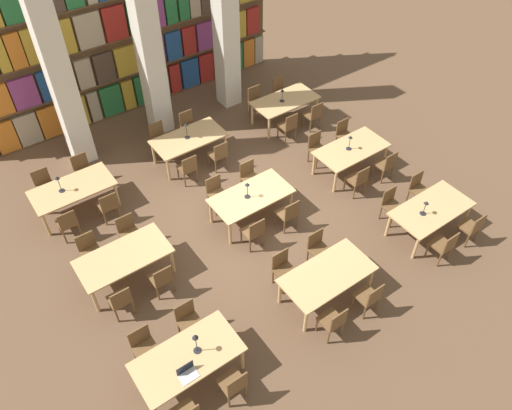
# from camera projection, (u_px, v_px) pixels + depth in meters

# --- Properties ---
(ground_plane) EXTENTS (40.00, 40.00, 0.00)m
(ground_plane) POSITION_uv_depth(u_px,v_px,m) (249.00, 218.00, 11.92)
(ground_plane) COLOR brown
(bookshelf_bank) EXTENTS (9.34, 0.35, 5.50)m
(bookshelf_bank) POSITION_uv_depth(u_px,v_px,m) (123.00, 19.00, 13.41)
(bookshelf_bank) COLOR brown
(bookshelf_bank) RESTS_ON ground_plane
(pillar_left) EXTENTS (0.56, 0.56, 6.00)m
(pillar_left) POSITION_uv_depth(u_px,v_px,m) (53.00, 56.00, 11.40)
(pillar_left) COLOR silver
(pillar_left) RESTS_ON ground_plane
(pillar_center) EXTENTS (0.56, 0.56, 6.00)m
(pillar_center) POSITION_uv_depth(u_px,v_px,m) (146.00, 29.00, 12.36)
(pillar_center) COLOR silver
(pillar_center) RESTS_ON ground_plane
(pillar_right) EXTENTS (0.56, 0.56, 6.00)m
(pillar_right) POSITION_uv_depth(u_px,v_px,m) (225.00, 5.00, 13.32)
(pillar_right) COLOR silver
(pillar_right) RESTS_ON ground_plane
(reading_table_0) EXTENTS (1.89, 0.97, 0.72)m
(reading_table_0) POSITION_uv_depth(u_px,v_px,m) (188.00, 359.00, 8.64)
(reading_table_0) COLOR tan
(reading_table_0) RESTS_ON ground_plane
(chair_1) EXTENTS (0.42, 0.40, 0.87)m
(chair_1) POSITION_uv_depth(u_px,v_px,m) (144.00, 346.00, 9.01)
(chair_1) COLOR brown
(chair_1) RESTS_ON ground_plane
(chair_2) EXTENTS (0.42, 0.40, 0.87)m
(chair_2) POSITION_uv_depth(u_px,v_px,m) (234.00, 384.00, 8.50)
(chair_2) COLOR brown
(chair_2) RESTS_ON ground_plane
(chair_3) EXTENTS (0.42, 0.40, 0.87)m
(chair_3) POSITION_uv_depth(u_px,v_px,m) (188.00, 320.00, 9.39)
(chair_3) COLOR brown
(chair_3) RESTS_ON ground_plane
(desk_lamp_0) EXTENTS (0.14, 0.14, 0.50)m
(desk_lamp_0) POSITION_uv_depth(u_px,v_px,m) (196.00, 341.00, 8.43)
(desk_lamp_0) COLOR #232328
(desk_lamp_0) RESTS_ON reading_table_0
(laptop) EXTENTS (0.32, 0.22, 0.21)m
(laptop) POSITION_uv_depth(u_px,v_px,m) (188.00, 374.00, 8.32)
(laptop) COLOR silver
(laptop) RESTS_ON reading_table_0
(reading_table_1) EXTENTS (1.89, 0.97, 0.72)m
(reading_table_1) POSITION_uv_depth(u_px,v_px,m) (327.00, 276.00, 9.89)
(reading_table_1) COLOR tan
(reading_table_1) RESTS_ON ground_plane
(chair_4) EXTENTS (0.42, 0.40, 0.87)m
(chair_4) POSITION_uv_depth(u_px,v_px,m) (333.00, 321.00, 9.37)
(chair_4) COLOR brown
(chair_4) RESTS_ON ground_plane
(chair_5) EXTENTS (0.42, 0.40, 0.87)m
(chair_5) POSITION_uv_depth(u_px,v_px,m) (283.00, 268.00, 10.26)
(chair_5) COLOR brown
(chair_5) RESTS_ON ground_plane
(chair_6) EXTENTS (0.42, 0.40, 0.87)m
(chair_6) POSITION_uv_depth(u_px,v_px,m) (369.00, 297.00, 9.76)
(chair_6) COLOR brown
(chair_6) RESTS_ON ground_plane
(chair_7) EXTENTS (0.42, 0.40, 0.87)m
(chair_7) POSITION_uv_depth(u_px,v_px,m) (318.00, 248.00, 10.64)
(chair_7) COLOR brown
(chair_7) RESTS_ON ground_plane
(reading_table_2) EXTENTS (1.89, 0.97, 0.72)m
(reading_table_2) POSITION_uv_depth(u_px,v_px,m) (431.00, 211.00, 11.18)
(reading_table_2) COLOR tan
(reading_table_2) RESTS_ON ground_plane
(chair_8) EXTENTS (0.42, 0.40, 0.87)m
(chair_8) POSITION_uv_depth(u_px,v_px,m) (444.00, 245.00, 10.69)
(chair_8) COLOR brown
(chair_8) RESTS_ON ground_plane
(chair_9) EXTENTS (0.42, 0.40, 0.87)m
(chair_9) POSITION_uv_depth(u_px,v_px,m) (391.00, 204.00, 11.58)
(chair_9) COLOR brown
(chair_9) RESTS_ON ground_plane
(chair_10) EXTENTS (0.42, 0.40, 0.87)m
(chair_10) POSITION_uv_depth(u_px,v_px,m) (472.00, 227.00, 11.07)
(chair_10) COLOR brown
(chair_10) RESTS_ON ground_plane
(chair_11) EXTENTS (0.42, 0.40, 0.87)m
(chair_11) POSITION_uv_depth(u_px,v_px,m) (418.00, 188.00, 11.96)
(chair_11) COLOR brown
(chair_11) RESTS_ON ground_plane
(desk_lamp_1) EXTENTS (0.14, 0.14, 0.39)m
(desk_lamp_1) POSITION_uv_depth(u_px,v_px,m) (426.00, 206.00, 10.83)
(desk_lamp_1) COLOR #232328
(desk_lamp_1) RESTS_ON reading_table_2
(reading_table_3) EXTENTS (1.89, 0.97, 0.72)m
(reading_table_3) POSITION_uv_depth(u_px,v_px,m) (124.00, 258.00, 10.21)
(reading_table_3) COLOR tan
(reading_table_3) RESTS_ON ground_plane
(chair_12) EXTENTS (0.42, 0.40, 0.87)m
(chair_12) POSITION_uv_depth(u_px,v_px,m) (120.00, 300.00, 9.70)
(chair_12) COLOR brown
(chair_12) RESTS_ON ground_plane
(chair_13) EXTENTS (0.42, 0.40, 0.87)m
(chair_13) POSITION_uv_depth(u_px,v_px,m) (90.00, 250.00, 10.59)
(chair_13) COLOR brown
(chair_13) RESTS_ON ground_plane
(chair_14) EXTENTS (0.42, 0.40, 0.87)m
(chair_14) POSITION_uv_depth(u_px,v_px,m) (162.00, 278.00, 10.08)
(chair_14) COLOR brown
(chair_14) RESTS_ON ground_plane
(chair_15) EXTENTS (0.42, 0.40, 0.87)m
(chair_15) POSITION_uv_depth(u_px,v_px,m) (129.00, 232.00, 10.96)
(chair_15) COLOR brown
(chair_15) RESTS_ON ground_plane
(reading_table_4) EXTENTS (1.89, 0.97, 0.72)m
(reading_table_4) POSITION_uv_depth(u_px,v_px,m) (251.00, 197.00, 11.48)
(reading_table_4) COLOR tan
(reading_table_4) RESTS_ON ground_plane
(chair_16) EXTENTS (0.42, 0.40, 0.87)m
(chair_16) POSITION_uv_depth(u_px,v_px,m) (254.00, 232.00, 10.97)
(chair_16) COLOR brown
(chair_16) RESTS_ON ground_plane
(chair_17) EXTENTS (0.42, 0.40, 0.87)m
(chair_17) POSITION_uv_depth(u_px,v_px,m) (216.00, 192.00, 11.86)
(chair_17) COLOR brown
(chair_17) RESTS_ON ground_plane
(chair_18) EXTENTS (0.42, 0.40, 0.87)m
(chair_18) POSITION_uv_depth(u_px,v_px,m) (288.00, 213.00, 11.37)
(chair_18) COLOR brown
(chair_18) RESTS_ON ground_plane
(chair_19) EXTENTS (0.42, 0.40, 0.87)m
(chair_19) POSITION_uv_depth(u_px,v_px,m) (250.00, 177.00, 12.26)
(chair_19) COLOR brown
(chair_19) RESTS_ON ground_plane
(desk_lamp_2) EXTENTS (0.14, 0.14, 0.43)m
(desk_lamp_2) POSITION_uv_depth(u_px,v_px,m) (247.00, 188.00, 11.18)
(desk_lamp_2) COLOR #232328
(desk_lamp_2) RESTS_ON reading_table_4
(reading_table_5) EXTENTS (1.89, 0.97, 0.72)m
(reading_table_5) POSITION_uv_depth(u_px,v_px,m) (351.00, 151.00, 12.70)
(reading_table_5) COLOR tan
(reading_table_5) RESTS_ON ground_plane
(chair_20) EXTENTS (0.42, 0.40, 0.87)m
(chair_20) POSITION_uv_depth(u_px,v_px,m) (358.00, 179.00, 12.18)
(chair_20) COLOR brown
(chair_20) RESTS_ON ground_plane
(chair_21) EXTENTS (0.42, 0.40, 0.87)m
(chair_21) POSITION_uv_depth(u_px,v_px,m) (317.00, 147.00, 13.07)
(chair_21) COLOR brown
(chair_21) RESTS_ON ground_plane
(chair_22) EXTENTS (0.42, 0.40, 0.87)m
(chair_22) POSITION_uv_depth(u_px,v_px,m) (386.00, 164.00, 12.59)
(chair_22) COLOR brown
(chair_22) RESTS_ON ground_plane
(chair_23) EXTENTS (0.42, 0.40, 0.87)m
(chair_23) POSITION_uv_depth(u_px,v_px,m) (344.00, 134.00, 13.47)
(chair_23) COLOR brown
(chair_23) RESTS_ON ground_plane
(desk_lamp_3) EXTENTS (0.14, 0.14, 0.42)m
(desk_lamp_3) POSITION_uv_depth(u_px,v_px,m) (350.00, 140.00, 12.43)
(desk_lamp_3) COLOR #232328
(desk_lamp_3) RESTS_ON reading_table_5
(reading_table_6) EXTENTS (1.89, 0.97, 0.72)m
(reading_table_6) POSITION_uv_depth(u_px,v_px,m) (73.00, 190.00, 11.66)
(reading_table_6) COLOR tan
(reading_table_6) RESTS_ON ground_plane
(chair_24) EXTENTS (0.42, 0.40, 0.87)m
(chair_24) POSITION_uv_depth(u_px,v_px,m) (68.00, 223.00, 11.16)
(chair_24) COLOR brown
(chair_24) RESTS_ON ground_plane
(chair_25) EXTENTS (0.42, 0.40, 0.87)m
(chair_25) POSITION_uv_depth(u_px,v_px,m) (45.00, 185.00, 12.04)
(chair_25) COLOR brown
(chair_25) RESTS_ON ground_plane
(chair_26) EXTENTS (0.42, 0.40, 0.87)m
(chair_26) POSITION_uv_depth(u_px,v_px,m) (108.00, 205.00, 11.55)
(chair_26) COLOR brown
(chair_26) RESTS_ON ground_plane
(chair_27) EXTENTS (0.42, 0.40, 0.87)m
(chair_27) POSITION_uv_depth(u_px,v_px,m) (83.00, 170.00, 12.44)
(chair_27) COLOR brown
(chair_27) RESTS_ON ground_plane
(desk_lamp_4) EXTENTS (0.14, 0.14, 0.44)m
(desk_lamp_4) POSITION_uv_depth(u_px,v_px,m) (58.00, 181.00, 11.32)
(desk_lamp_4) COLOR #232328
(desk_lamp_4) RESTS_ON reading_table_6
(reading_table_7) EXTENTS (1.89, 0.97, 0.72)m
(reading_table_7) POSITION_uv_depth(u_px,v_px,m) (189.00, 140.00, 13.01)
(reading_table_7) COLOR tan
(reading_table_7) RESTS_ON ground_plane
(chair_28) EXTENTS (0.42, 0.40, 0.87)m
(chair_28) POSITION_uv_depth(u_px,v_px,m) (188.00, 168.00, 12.49)
(chair_28) COLOR brown
(chair_28) RESTS_ON ground_plane
(chair_29) EXTENTS (0.42, 0.40, 0.87)m
(chair_29) POSITION_uv_depth(u_px,v_px,m) (159.00, 137.00, 13.38)
(chair_29) COLOR brown
(chair_29) RESTS_ON ground_plane
(chair_30) EXTENTS (0.42, 0.40, 0.87)m
(chair_30) POSITION_uv_depth(u_px,v_px,m) (219.00, 154.00, 12.87)
(chair_30) COLOR brown
(chair_30) RESTS_ON ground_plane
(chair_31) EXTENTS (0.42, 0.40, 0.87)m
(chair_31) POSITION_uv_depth(u_px,v_px,m) (189.00, 125.00, 13.76)
(chair_31) COLOR brown
(chair_31) RESTS_ON ground_plane
(desk_lamp_5) EXTENTS (0.14, 0.14, 0.47)m
(desk_lamp_5) POSITION_uv_depth(u_px,v_px,m) (186.00, 128.00, 12.73)
(desk_lamp_5) COLOR #232328
(desk_lamp_5) RESTS_ON reading_table_7
(reading_table_8) EXTENTS (1.89, 0.97, 0.72)m
(reading_table_8) POSITION_uv_depth(u_px,v_px,m) (285.00, 102.00, 14.26)
(reading_table_8) COLOR tan
(reading_table_8) RESTS_ON ground_plane
(chair_32) EXTENTS (0.42, 0.40, 0.87)m
(chair_32) POSITION_uv_depth(u_px,v_px,m) (289.00, 126.00, 13.75)
(chair_32) COLOR brown
(chair_32) RESTS_ON ground_plane
(chair_33) EXTENTS (0.42, 0.40, 0.87)m
(chair_33) POSITION_uv_depth(u_px,v_px,m) (256.00, 100.00, 14.64)
(chair_33) COLOR brown
(chair_33) RESTS_ON ground_plane
(chair_34) EXTENTS (0.42, 0.40, 0.87)m
(chair_34) POSITION_uv_depth(u_px,v_px,m) (314.00, 115.00, 14.13)
(chair_34) COLOR brown
(chair_34) RESTS_ON ground_plane
(chair_35) EXTENTS (0.42, 0.40, 0.87)m
(chair_35) POSITION_uv_depth(u_px,v_px,m) (280.00, 91.00, 15.01)
(chair_35) COLOR brown
(chair_35) RESTS_ON ground_plane
(desk_lamp_6) EXTENTS (0.14, 0.14, 0.39)m
(desk_lamp_6) POSITION_uv_depth(u_px,v_px,m) (282.00, 93.00, 13.97)
(desk_lamp_6) COLOR #232328
(desk_lamp_6) RESTS_ON reading_table_8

